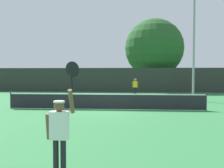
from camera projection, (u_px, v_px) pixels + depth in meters
The scene contains 11 objects.
ground_plane at pixel (105, 109), 15.31m from camera, with size 120.00×120.00×0.00m, color #2D723D.
tennis_net at pixel (105, 101), 15.29m from camera, with size 12.06×0.08×1.07m.
perimeter_fence at pixel (119, 80), 29.83m from camera, with size 37.30×0.12×2.86m, color #2D332D.
player_serving at pixel (60, 126), 5.30m from camera, with size 0.68×0.39×2.45m.
player_receiving at pixel (135, 85), 24.61m from camera, with size 0.57×0.25×1.68m.
tennis_ball at pixel (107, 102), 18.94m from camera, with size 0.07×0.07×0.07m, color #CCE033.
light_pole at pixel (194, 39), 19.96m from camera, with size 1.18×0.28×8.75m.
large_tree at pixel (154, 48), 33.15m from camera, with size 7.72×7.72×9.41m.
parked_car_near at pixel (139, 84), 34.95m from camera, with size 1.99×4.24×1.69m.
parked_car_mid at pixel (164, 83), 37.51m from camera, with size 2.09×4.28×1.69m.
parked_car_far at pixel (186, 83), 37.62m from camera, with size 2.34×4.38×1.69m.
Camera 1 is at (1.65, -15.15, 2.19)m, focal length 40.26 mm.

